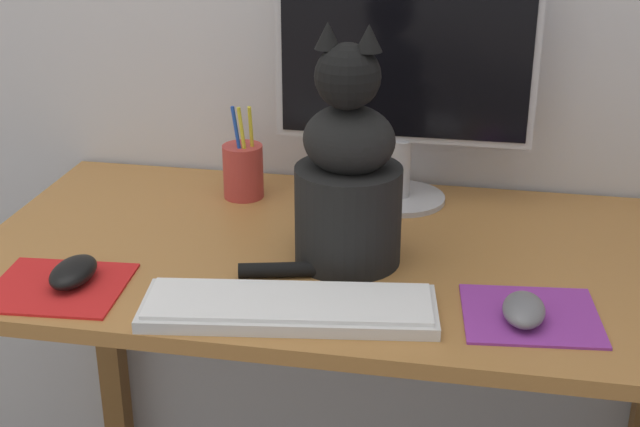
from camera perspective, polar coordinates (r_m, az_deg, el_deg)
desk at (r=1.53m, az=1.67°, el=-6.07°), size 1.24×0.65×0.75m
monitor at (r=1.60m, az=5.45°, el=9.75°), size 0.46×0.17×0.48m
keyboard at (r=1.28m, az=-2.00°, el=-6.00°), size 0.44×0.19×0.02m
mousepad_left at (r=1.41m, az=-16.40°, el=-4.54°), size 0.21×0.19×0.00m
mousepad_right at (r=1.32m, az=13.33°, el=-6.36°), size 0.21×0.19×0.00m
computer_mouse_left at (r=1.41m, az=-15.51°, el=-3.63°), size 0.06×0.10×0.03m
computer_mouse_right at (r=1.29m, az=12.91°, el=-6.02°), size 0.06×0.10×0.03m
cat at (r=1.38m, az=1.78°, el=2.29°), size 0.25×0.20×0.39m
pen_cup at (r=1.68m, az=-4.94°, el=2.77°), size 0.08×0.08×0.18m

